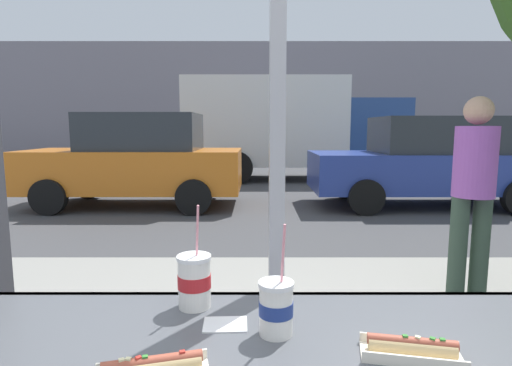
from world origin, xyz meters
The scene contains 12 objects.
ground_plane centered at (0.00, 8.00, 0.00)m, with size 60.00×60.00×0.00m, color #424244.
sidewalk_strip centered at (0.00, 1.60, 0.07)m, with size 16.00×2.80×0.14m, color gray.
window_wall centered at (0.00, 0.08, 1.77)m, with size 2.71×0.20×2.90m.
building_facade_far centered at (0.00, 18.20, 2.69)m, with size 28.00×1.20×5.38m, color gray.
soda_cup_left centered at (-0.02, -0.24, 1.06)m, with size 0.09×0.09×0.30m.
soda_cup_right centered at (-0.25, -0.07, 1.07)m, with size 0.10×0.10×0.32m.
hotdog_tray_far centered at (0.30, -0.35, 1.01)m, with size 0.25×0.14×0.05m.
napkin_wrapper centered at (-0.15, -0.19, 0.99)m, with size 0.12×0.09×0.00m, color white.
parked_car_orange centered at (-2.40, 6.68, 0.91)m, with size 4.13×1.90×1.81m.
parked_car_blue centered at (3.29, 6.68, 0.88)m, with size 4.39×1.91×1.74m.
box_truck centered at (0.91, 10.99, 1.60)m, with size 6.37×2.44×2.95m.
pedestrian centered at (1.66, 1.96, 1.07)m, with size 0.32×0.32×1.63m.
Camera 1 is at (-0.07, -1.25, 1.52)m, focal length 28.61 mm.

